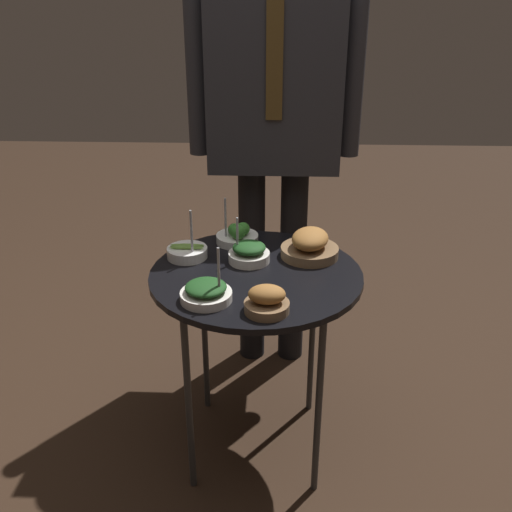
{
  "coord_description": "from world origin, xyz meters",
  "views": [
    {
      "loc": [
        0.06,
        -1.44,
        1.36
      ],
      "look_at": [
        0.0,
        0.0,
        0.68
      ],
      "focal_mm": 40.0,
      "sensor_mm": 36.0,
      "label": 1
    }
  ],
  "objects": [
    {
      "name": "serving_cart",
      "position": [
        0.0,
        0.0,
        0.58
      ],
      "size": [
        0.6,
        0.6,
        0.63
      ],
      "color": "black",
      "rests_on": "ground_plane"
    },
    {
      "name": "bowl_broccoli_mid_right",
      "position": [
        -0.07,
        0.2,
        0.66
      ],
      "size": [
        0.13,
        0.13,
        0.15
      ],
      "color": "white",
      "rests_on": "serving_cart"
    },
    {
      "name": "bowl_spinach_center",
      "position": [
        -0.02,
        0.07,
        0.66
      ],
      "size": [
        0.12,
        0.12,
        0.14
      ],
      "color": "silver",
      "rests_on": "serving_cart"
    },
    {
      "name": "bowl_roast_front_right",
      "position": [
        0.16,
        0.11,
        0.67
      ],
      "size": [
        0.17,
        0.17,
        0.09
      ],
      "color": "brown",
      "rests_on": "serving_cart"
    },
    {
      "name": "bowl_roast_far_rim",
      "position": [
        0.04,
        -0.22,
        0.66
      ],
      "size": [
        0.11,
        0.11,
        0.07
      ],
      "color": "brown",
      "rests_on": "serving_cart"
    },
    {
      "name": "waiter_figure",
      "position": [
        0.04,
        0.51,
        1.01
      ],
      "size": [
        0.59,
        0.22,
        1.59
      ],
      "color": "black",
      "rests_on": "ground_plane"
    },
    {
      "name": "bowl_asparagus_mid_left",
      "position": [
        -0.21,
        0.09,
        0.65
      ],
      "size": [
        0.12,
        0.12,
        0.16
      ],
      "color": "white",
      "rests_on": "serving_cart"
    },
    {
      "name": "ground_plane",
      "position": [
        0.0,
        0.0,
        0.0
      ],
      "size": [
        8.0,
        8.0,
        0.0
      ],
      "primitive_type": "plane",
      "color": "black"
    },
    {
      "name": "bowl_spinach_front_center",
      "position": [
        -0.12,
        -0.17,
        0.65
      ],
      "size": [
        0.13,
        0.13,
        0.15
      ],
      "color": "silver",
      "rests_on": "serving_cart"
    }
  ]
}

